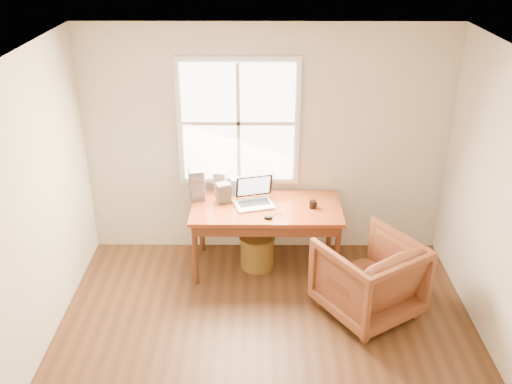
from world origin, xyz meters
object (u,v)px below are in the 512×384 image
at_px(wicker_stool, 257,252).
at_px(laptop, 254,193).
at_px(armchair, 369,277).
at_px(desk, 266,208).
at_px(cd_stack_a, 220,182).
at_px(coffee_mug, 313,204).

height_order(wicker_stool, laptop, laptop).
bearing_deg(armchair, laptop, -68.82).
bearing_deg(desk, armchair, -38.98).
bearing_deg(wicker_stool, desk, 0.00).
height_order(laptop, cd_stack_a, laptop).
xyz_separation_m(desk, coffee_mug, (0.49, -0.02, 0.06)).
distance_m(coffee_mug, cd_stack_a, 1.08).
distance_m(desk, laptop, 0.21).
bearing_deg(wicker_stool, coffee_mug, -2.36).
distance_m(armchair, wicker_stool, 1.36).
relative_size(wicker_stool, laptop, 0.89).
relative_size(laptop, coffee_mug, 5.08).
distance_m(armchair, cd_stack_a, 1.95).
bearing_deg(desk, laptop, 173.62).
distance_m(armchair, laptop, 1.47).
xyz_separation_m(desk, armchair, (0.99, -0.80, -0.34)).
distance_m(desk, wicker_stool, 0.55).
height_order(coffee_mug, cd_stack_a, cd_stack_a).
distance_m(desk, cd_stack_a, 0.64).
bearing_deg(laptop, wicker_stool, -37.92).
relative_size(armchair, laptop, 2.08).
relative_size(desk, laptop, 3.84).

